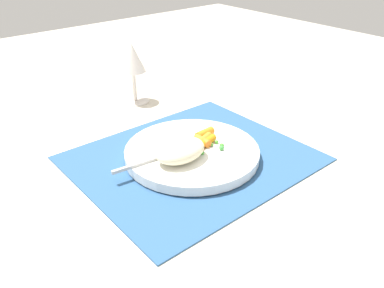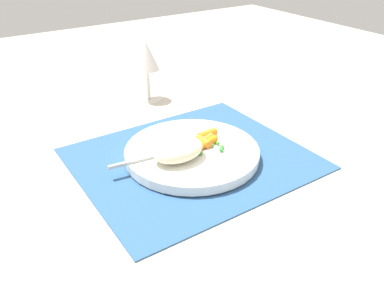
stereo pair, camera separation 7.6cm
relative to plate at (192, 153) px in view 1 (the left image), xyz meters
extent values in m
plane|color=beige|center=(0.00, 0.00, -0.02)|extent=(2.40, 2.40, 0.00)
cube|color=#2D5684|center=(0.00, 0.00, -0.01)|extent=(0.44, 0.37, 0.01)
cylinder|color=white|center=(0.00, 0.00, 0.00)|extent=(0.26, 0.26, 0.02)
ellipsoid|color=beige|center=(-0.04, -0.02, 0.03)|extent=(0.10, 0.07, 0.04)
cylinder|color=orange|center=(0.05, 0.02, 0.02)|extent=(0.04, 0.02, 0.02)
cylinder|color=orange|center=(0.03, 0.00, 0.02)|extent=(0.05, 0.03, 0.02)
cylinder|color=orange|center=(0.03, -0.01, 0.02)|extent=(0.06, 0.03, 0.01)
cylinder|color=orange|center=(0.03, 0.00, 0.02)|extent=(0.02, 0.04, 0.02)
sphere|color=green|center=(0.05, -0.03, 0.01)|extent=(0.01, 0.01, 0.01)
sphere|color=#57A241|center=(0.03, 0.02, 0.01)|extent=(0.01, 0.01, 0.01)
sphere|color=#53B030|center=(0.05, -0.02, 0.01)|extent=(0.01, 0.01, 0.01)
sphere|color=green|center=(0.00, -0.03, 0.01)|extent=(0.01, 0.01, 0.01)
sphere|color=#57AF2F|center=(0.06, 0.03, 0.01)|extent=(0.01, 0.01, 0.01)
sphere|color=#5B9639|center=(0.04, -0.02, 0.01)|extent=(0.01, 0.01, 0.01)
sphere|color=green|center=(0.02, 0.00, 0.01)|extent=(0.01, 0.01, 0.01)
sphere|color=#4EA33B|center=(-0.01, 0.02, 0.01)|extent=(0.01, 0.01, 0.01)
sphere|color=green|center=(0.04, -0.04, 0.01)|extent=(0.01, 0.01, 0.01)
sphere|color=green|center=(-0.01, -0.01, 0.01)|extent=(0.01, 0.01, 0.01)
sphere|color=#5BAB39|center=(0.00, 0.01, 0.01)|extent=(0.01, 0.01, 0.01)
sphere|color=#57A746|center=(0.05, 0.00, 0.01)|extent=(0.01, 0.01, 0.01)
sphere|color=#4A8C34|center=(-0.02, -0.02, 0.01)|extent=(0.01, 0.01, 0.01)
cube|color=#B8B8B8|center=(0.02, 0.00, 0.01)|extent=(0.05, 0.02, 0.01)
cube|color=#B8B8B8|center=(-0.09, 0.01, 0.01)|extent=(0.16, 0.03, 0.01)
cylinder|color=silver|center=(0.07, 0.32, -0.01)|extent=(0.07, 0.07, 0.00)
cylinder|color=silver|center=(0.07, 0.32, 0.03)|extent=(0.01, 0.01, 0.08)
cone|color=silver|center=(0.07, 0.32, 0.10)|extent=(0.06, 0.06, 0.07)
camera|label=1|loc=(-0.44, -0.52, 0.40)|focal=37.52mm
camera|label=2|loc=(-0.38, -0.57, 0.40)|focal=37.52mm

